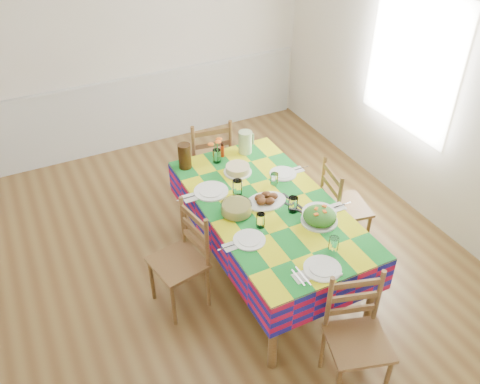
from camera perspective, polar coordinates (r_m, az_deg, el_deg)
name	(u,v)px	position (r m, az deg, el deg)	size (l,w,h in m)	color
room	(214,141)	(3.98, -2.90, 5.70)	(4.58, 5.08, 2.78)	brown
wainscot	(134,110)	(6.48, -11.79, 9.00)	(4.41, 0.06, 0.92)	silver
window_right	(412,61)	(5.31, 18.79, 13.74)	(1.40, 1.40, 0.00)	white
dining_table	(268,213)	(4.31, 3.20, -2.32)	(1.07, 1.99, 0.77)	brown
setting_near_head	(326,260)	(3.76, 9.60, -7.53)	(0.45, 0.30, 0.13)	white
setting_left_near	(253,233)	(3.93, 1.45, -4.60)	(0.46, 0.27, 0.12)	white
setting_left_far	(220,190)	(4.37, -2.28, 0.22)	(0.55, 0.33, 0.14)	white
setting_right_near	(310,209)	(4.19, 7.91, -1.95)	(0.53, 0.31, 0.14)	white
setting_right_far	(280,175)	(4.57, 4.57, 1.86)	(0.46, 0.27, 0.12)	white
meat_platter	(266,200)	(4.27, 2.94, -0.86)	(0.35, 0.25, 0.07)	white
salad_platter	(320,217)	(4.10, 8.93, -2.74)	(0.30, 0.30, 0.13)	white
pasta_bowl	(236,209)	(4.14, -0.42, -1.87)	(0.25, 0.25, 0.09)	white
cake	(238,169)	(4.62, -0.26, 2.56)	(0.26, 0.26, 0.07)	white
serving_utensils	(293,205)	(4.27, 5.99, -1.43)	(0.15, 0.35, 0.01)	black
flower_vase	(217,152)	(4.74, -2.65, 4.45)	(0.16, 0.13, 0.25)	white
hot_sauce	(222,150)	(4.84, -1.98, 4.75)	(0.04, 0.04, 0.15)	red
green_pitcher	(245,142)	(4.88, 0.59, 5.62)	(0.13, 0.13, 0.22)	#AEC88D
tea_pitcher	(185,156)	(4.68, -6.23, 4.03)	(0.12, 0.12, 0.24)	black
name_card	(337,275)	(3.69, 10.83, -9.18)	(0.08, 0.03, 0.02)	white
chair_near	(356,337)	(3.76, 12.91, -15.61)	(0.51, 0.50, 0.95)	brown
chair_far	(209,161)	(5.33, -3.47, 3.55)	(0.50, 0.48, 1.01)	brown
chair_left	(182,260)	(4.22, -6.50, -7.62)	(0.47, 0.48, 0.94)	brown
chair_right	(342,207)	(4.82, 11.33, -1.70)	(0.46, 0.48, 0.94)	brown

